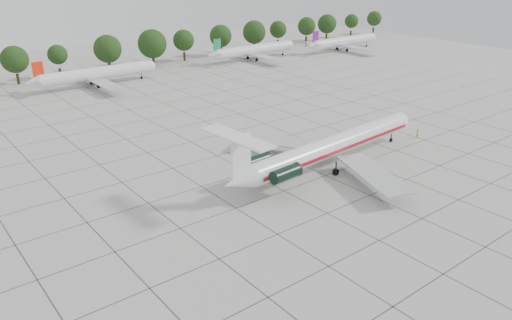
{
  "coord_description": "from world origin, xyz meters",
  "views": [
    {
      "loc": [
        -40.26,
        -44.98,
        29.4
      ],
      "look_at": [
        -1.5,
        4.2,
        3.5
      ],
      "focal_mm": 35.0,
      "sensor_mm": 36.0,
      "label": 1
    }
  ],
  "objects_px": {
    "bg_airliner_c": "(97,74)",
    "bg_airliner_d": "(254,50)",
    "main_airliner": "(326,148)",
    "bg_airliner_e": "(344,41)",
    "ground_crew": "(417,133)"
  },
  "relations": [
    {
      "from": "bg_airliner_c",
      "to": "ground_crew",
      "type": "bearing_deg",
      "value": -67.51
    },
    {
      "from": "main_airliner",
      "to": "bg_airliner_e",
      "type": "relative_size",
      "value": 1.4
    },
    {
      "from": "ground_crew",
      "to": "bg_airliner_c",
      "type": "xyz_separation_m",
      "value": [
        -28.89,
        69.8,
        2.11
      ]
    },
    {
      "from": "main_airliner",
      "to": "bg_airliner_d",
      "type": "relative_size",
      "value": 1.4
    },
    {
      "from": "bg_airliner_d",
      "to": "main_airliner",
      "type": "bearing_deg",
      "value": -120.79
    },
    {
      "from": "bg_airliner_c",
      "to": "main_airliner",
      "type": "bearing_deg",
      "value": -84.46
    },
    {
      "from": "main_airliner",
      "to": "ground_crew",
      "type": "xyz_separation_m",
      "value": [
        22.15,
        -0.26,
        -2.48
      ]
    },
    {
      "from": "bg_airliner_e",
      "to": "main_airliner",
      "type": "bearing_deg",
      "value": -139.03
    },
    {
      "from": "ground_crew",
      "to": "bg_airliner_c",
      "type": "distance_m",
      "value": 75.57
    },
    {
      "from": "bg_airliner_d",
      "to": "bg_airliner_e",
      "type": "relative_size",
      "value": 1.0
    },
    {
      "from": "bg_airliner_c",
      "to": "bg_airliner_d",
      "type": "bearing_deg",
      "value": 2.27
    },
    {
      "from": "main_airliner",
      "to": "ground_crew",
      "type": "bearing_deg",
      "value": -4.87
    },
    {
      "from": "main_airliner",
      "to": "bg_airliner_e",
      "type": "bearing_deg",
      "value": 36.78
    },
    {
      "from": "bg_airliner_e",
      "to": "ground_crew",
      "type": "bearing_deg",
      "value": -129.02
    },
    {
      "from": "main_airliner",
      "to": "bg_airliner_c",
      "type": "xyz_separation_m",
      "value": [
        -6.74,
        69.53,
        -0.37
      ]
    }
  ]
}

